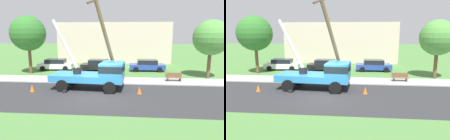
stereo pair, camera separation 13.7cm
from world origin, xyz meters
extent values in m
plane|color=#477538|center=(0.00, 12.00, 0.00)|extent=(120.00, 120.00, 0.00)
cube|color=#2B2B2D|center=(0.00, 0.00, 0.00)|extent=(80.00, 7.22, 0.01)
cube|color=#9E9E99|center=(0.00, 4.98, 0.05)|extent=(80.00, 2.75, 0.10)
cube|color=#2D84C6|center=(-2.23, 2.07, 1.02)|extent=(4.45, 2.68, 0.55)
cube|color=#2D84C6|center=(0.86, 1.87, 1.55)|extent=(2.05, 2.52, 1.60)
cube|color=#19232D|center=(0.86, 1.87, 1.90)|extent=(2.08, 2.54, 0.56)
cylinder|color=black|center=(-2.21, 2.07, 1.55)|extent=(0.70, 0.70, 0.50)
cylinder|color=silver|center=(-3.44, 2.81, 3.85)|extent=(2.80, 1.83, 4.26)
cube|color=black|center=(-2.93, 0.67, 0.10)|extent=(0.32, 0.32, 0.20)
cube|color=black|center=(-2.74, 3.56, 0.10)|extent=(0.32, 0.32, 0.20)
cylinder|color=black|center=(0.74, 0.67, 0.50)|extent=(1.00, 0.30, 1.00)
cylinder|color=black|center=(0.90, 3.07, 0.50)|extent=(1.00, 0.30, 1.00)
cylinder|color=black|center=(-3.22, 0.94, 0.50)|extent=(1.00, 0.30, 1.00)
cylinder|color=black|center=(-3.06, 3.33, 0.50)|extent=(1.00, 0.30, 1.00)
cylinder|color=brown|center=(0.25, 3.13, 4.20)|extent=(2.49, 2.90, 8.52)
cube|color=brown|center=(-0.53, 2.20, 7.40)|extent=(1.24, 1.44, 0.79)
cone|color=orange|center=(3.11, 0.89, 0.28)|extent=(0.36, 0.36, 0.56)
cone|color=orange|center=(-5.71, 0.74, 0.28)|extent=(0.36, 0.36, 0.56)
cone|color=orange|center=(0.27, 3.30, 0.28)|extent=(0.36, 0.36, 0.56)
cube|color=silver|center=(-7.28, 10.47, 0.55)|extent=(4.53, 2.13, 0.65)
cube|color=black|center=(-7.28, 10.47, 1.15)|extent=(2.58, 1.84, 0.55)
cylinder|color=black|center=(-5.77, 9.68, 0.32)|extent=(0.64, 0.22, 0.64)
cylinder|color=black|center=(-5.91, 11.48, 0.32)|extent=(0.64, 0.22, 0.64)
cylinder|color=black|center=(-8.66, 9.46, 0.32)|extent=(0.64, 0.22, 0.64)
cylinder|color=black|center=(-8.80, 11.25, 0.32)|extent=(0.64, 0.22, 0.64)
cube|color=black|center=(-1.59, 10.35, 0.55)|extent=(4.41, 1.84, 0.65)
cube|color=black|center=(-1.59, 10.35, 1.15)|extent=(2.48, 1.68, 0.55)
cylinder|color=black|center=(-0.15, 9.44, 0.32)|extent=(0.64, 0.22, 0.64)
cylinder|color=black|center=(-0.13, 11.24, 0.32)|extent=(0.64, 0.22, 0.64)
cylinder|color=black|center=(-3.05, 9.46, 0.32)|extent=(0.64, 0.22, 0.64)
cylinder|color=black|center=(-3.04, 11.26, 0.32)|extent=(0.64, 0.22, 0.64)
cube|color=#263F99|center=(4.57, 10.71, 0.55)|extent=(4.44, 1.89, 0.65)
cube|color=black|center=(4.57, 10.71, 1.15)|extent=(2.50, 1.71, 0.55)
cylinder|color=black|center=(6.04, 9.84, 0.32)|extent=(0.64, 0.22, 0.64)
cylinder|color=black|center=(6.00, 11.64, 0.32)|extent=(0.64, 0.22, 0.64)
cylinder|color=black|center=(3.13, 9.78, 0.32)|extent=(0.64, 0.22, 0.64)
cylinder|color=black|center=(3.10, 11.58, 0.32)|extent=(0.64, 0.22, 0.64)
cube|color=brown|center=(6.69, 4.98, 0.45)|extent=(1.60, 0.44, 0.06)
cube|color=brown|center=(6.69, 5.18, 0.70)|extent=(1.60, 0.06, 0.40)
cube|color=#333338|center=(6.09, 4.98, 0.23)|extent=(0.10, 0.40, 0.45)
cube|color=#333338|center=(7.29, 4.98, 0.23)|extent=(0.10, 0.40, 0.45)
cylinder|color=brown|center=(-9.42, 7.93, 2.21)|extent=(0.36, 0.36, 4.41)
sphere|color=#2D6B28|center=(-9.42, 7.93, 4.73)|extent=(4.03, 4.03, 4.03)
cylinder|color=brown|center=(10.71, 7.08, 2.01)|extent=(0.36, 0.36, 4.02)
sphere|color=#4C8C3D|center=(10.71, 7.08, 4.30)|extent=(3.67, 3.67, 3.67)
cube|color=beige|center=(-0.19, 19.55, 3.20)|extent=(18.00, 6.00, 6.40)
camera|label=1|loc=(2.20, -14.39, 4.81)|focal=31.69mm
camera|label=2|loc=(2.34, -14.38, 4.81)|focal=31.69mm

